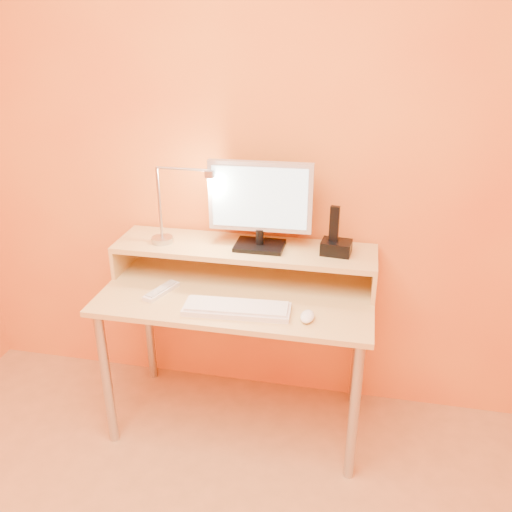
% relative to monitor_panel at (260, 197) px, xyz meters
% --- Properties ---
extents(wall_back, '(3.00, 0.04, 2.50)m').
position_rel_monitor_panel_xyz_m(wall_back, '(-0.07, 0.16, 0.13)').
color(wall_back, orange).
rests_on(wall_back, floor).
extents(desk_leg_fl, '(0.04, 0.04, 0.69)m').
position_rel_monitor_panel_xyz_m(desk_leg_fl, '(-0.62, -0.41, -0.77)').
color(desk_leg_fl, '#ACACAE').
rests_on(desk_leg_fl, floor).
extents(desk_leg_fr, '(0.04, 0.04, 0.69)m').
position_rel_monitor_panel_xyz_m(desk_leg_fr, '(0.48, -0.41, -0.77)').
color(desk_leg_fr, '#ACACAE').
rests_on(desk_leg_fr, floor).
extents(desk_leg_bl, '(0.04, 0.04, 0.69)m').
position_rel_monitor_panel_xyz_m(desk_leg_bl, '(-0.62, 0.09, -0.77)').
color(desk_leg_bl, '#ACACAE').
rests_on(desk_leg_bl, floor).
extents(desk_leg_br, '(0.04, 0.04, 0.69)m').
position_rel_monitor_panel_xyz_m(desk_leg_br, '(0.48, 0.09, -0.77)').
color(desk_leg_br, '#ACACAE').
rests_on(desk_leg_br, floor).
extents(desk_lower, '(1.20, 0.60, 0.02)m').
position_rel_monitor_panel_xyz_m(desk_lower, '(-0.07, -0.16, -0.41)').
color(desk_lower, tan).
rests_on(desk_lower, floor).
extents(shelf_riser_left, '(0.02, 0.30, 0.14)m').
position_rel_monitor_panel_xyz_m(shelf_riser_left, '(-0.66, -0.01, -0.33)').
color(shelf_riser_left, tan).
rests_on(shelf_riser_left, desk_lower).
extents(shelf_riser_right, '(0.02, 0.30, 0.14)m').
position_rel_monitor_panel_xyz_m(shelf_riser_right, '(0.52, -0.01, -0.33)').
color(shelf_riser_right, tan).
rests_on(shelf_riser_right, desk_lower).
extents(desk_shelf, '(1.20, 0.30, 0.02)m').
position_rel_monitor_panel_xyz_m(desk_shelf, '(-0.07, -0.01, -0.25)').
color(desk_shelf, tan).
rests_on(desk_shelf, desk_lower).
extents(monitor_foot, '(0.22, 0.16, 0.02)m').
position_rel_monitor_panel_xyz_m(monitor_foot, '(0.00, -0.01, -0.23)').
color(monitor_foot, black).
rests_on(monitor_foot, desk_shelf).
extents(monitor_neck, '(0.04, 0.04, 0.07)m').
position_rel_monitor_panel_xyz_m(monitor_neck, '(0.00, -0.01, -0.19)').
color(monitor_neck, black).
rests_on(monitor_neck, monitor_foot).
extents(monitor_panel, '(0.46, 0.05, 0.31)m').
position_rel_monitor_panel_xyz_m(monitor_panel, '(0.00, 0.00, 0.00)').
color(monitor_panel, '#B2B2B5').
rests_on(monitor_panel, monitor_neck).
extents(monitor_back, '(0.41, 0.03, 0.27)m').
position_rel_monitor_panel_xyz_m(monitor_back, '(0.00, 0.02, 0.00)').
color(monitor_back, black).
rests_on(monitor_back, monitor_panel).
extents(monitor_screen, '(0.42, 0.02, 0.27)m').
position_rel_monitor_panel_xyz_m(monitor_screen, '(0.00, -0.02, 0.00)').
color(monitor_screen, '#B2E9FF').
rests_on(monitor_screen, monitor_panel).
extents(lamp_base, '(0.10, 0.10, 0.02)m').
position_rel_monitor_panel_xyz_m(lamp_base, '(-0.46, -0.04, -0.23)').
color(lamp_base, '#ACACAE').
rests_on(lamp_base, desk_shelf).
extents(lamp_post, '(0.01, 0.01, 0.33)m').
position_rel_monitor_panel_xyz_m(lamp_post, '(-0.46, -0.04, -0.05)').
color(lamp_post, '#ACACAE').
rests_on(lamp_post, lamp_base).
extents(lamp_arm, '(0.24, 0.01, 0.01)m').
position_rel_monitor_panel_xyz_m(lamp_arm, '(-0.34, -0.04, 0.12)').
color(lamp_arm, '#ACACAE').
rests_on(lamp_arm, lamp_post).
extents(lamp_head, '(0.04, 0.04, 0.03)m').
position_rel_monitor_panel_xyz_m(lamp_head, '(-0.22, -0.04, 0.10)').
color(lamp_head, '#ACACAE').
rests_on(lamp_head, lamp_arm).
extents(lamp_bulb, '(0.03, 0.03, 0.00)m').
position_rel_monitor_panel_xyz_m(lamp_bulb, '(-0.22, -0.04, 0.09)').
color(lamp_bulb, '#FFEAC6').
rests_on(lamp_bulb, lamp_head).
extents(phone_dock, '(0.14, 0.11, 0.06)m').
position_rel_monitor_panel_xyz_m(phone_dock, '(0.34, -0.01, -0.21)').
color(phone_dock, black).
rests_on(phone_dock, desk_shelf).
extents(phone_handset, '(0.04, 0.03, 0.16)m').
position_rel_monitor_panel_xyz_m(phone_handset, '(0.33, -0.01, -0.10)').
color(phone_handset, black).
rests_on(phone_handset, phone_dock).
extents(phone_led, '(0.01, 0.00, 0.04)m').
position_rel_monitor_panel_xyz_m(phone_led, '(0.39, -0.06, -0.21)').
color(phone_led, '#218AFF').
rests_on(phone_led, phone_dock).
extents(keyboard, '(0.45, 0.17, 0.02)m').
position_rel_monitor_panel_xyz_m(keyboard, '(-0.03, -0.33, -0.39)').
color(keyboard, silver).
rests_on(keyboard, desk_lower).
extents(mouse, '(0.06, 0.10, 0.03)m').
position_rel_monitor_panel_xyz_m(mouse, '(0.26, -0.33, -0.38)').
color(mouse, white).
rests_on(mouse, desk_lower).
extents(remote_control, '(0.11, 0.20, 0.02)m').
position_rel_monitor_panel_xyz_m(remote_control, '(-0.40, -0.23, -0.39)').
color(remote_control, silver).
rests_on(remote_control, desk_lower).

